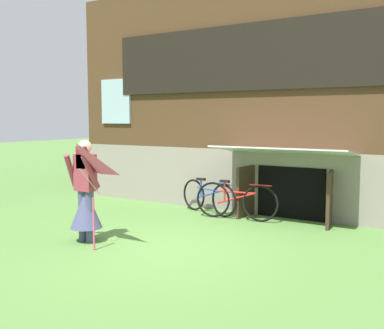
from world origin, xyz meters
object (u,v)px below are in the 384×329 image
at_px(person, 86,199).
at_px(kite, 77,166).
at_px(bicycle_red, 236,201).
at_px(bicycle_blue, 208,197).

distance_m(person, kite, 0.80).
relative_size(person, bicycle_red, 0.97).
relative_size(kite, bicycle_blue, 1.02).
bearing_deg(kite, bicycle_blue, 84.02).
relative_size(person, kite, 1.05).
relative_size(bicycle_red, bicycle_blue, 1.10).
distance_m(person, bicycle_blue, 3.04).
bearing_deg(bicycle_red, kite, -115.57).
height_order(bicycle_red, bicycle_blue, bicycle_red).
xyz_separation_m(kite, bicycle_blue, (0.36, 3.41, -0.95)).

